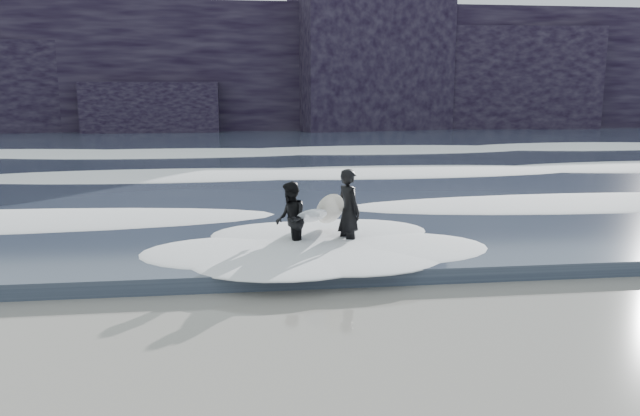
{
  "coord_description": "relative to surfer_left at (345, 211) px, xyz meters",
  "views": [
    {
      "loc": [
        -1.47,
        -7.24,
        3.4
      ],
      "look_at": [
        0.14,
        5.33,
        1.0
      ],
      "focal_mm": 35.0,
      "sensor_mm": 36.0,
      "label": 1
    }
  ],
  "objects": [
    {
      "name": "surfer_right",
      "position": [
        -1.08,
        -0.14,
        -0.11
      ],
      "size": [
        1.03,
        2.19,
        1.57
      ],
      "color": "black",
      "rests_on": "ground"
    },
    {
      "name": "surfer_left",
      "position": [
        0.0,
        0.0,
        0.0
      ],
      "size": [
        1.07,
        1.98,
        1.8
      ],
      "color": "black",
      "rests_on": "ground"
    },
    {
      "name": "ground",
      "position": [
        -0.68,
        -5.41,
        -0.91
      ],
      "size": [
        120.0,
        120.0,
        0.0
      ],
      "primitive_type": "plane",
      "color": "brown",
      "rests_on": "ground"
    },
    {
      "name": "foam_far",
      "position": [
        -0.68,
        19.59,
        -0.46
      ],
      "size": [
        60.0,
        4.8,
        0.3
      ],
      "primitive_type": "ellipsoid",
      "color": "white",
      "rests_on": "sea"
    },
    {
      "name": "headland",
      "position": [
        -0.68,
        40.59,
        4.09
      ],
      "size": [
        70.0,
        9.0,
        10.0
      ],
      "primitive_type": "cube",
      "color": "black",
      "rests_on": "ground"
    },
    {
      "name": "foam_near",
      "position": [
        -0.68,
        3.59,
        -0.51
      ],
      "size": [
        60.0,
        3.2,
        0.2
      ],
      "primitive_type": "ellipsoid",
      "color": "white",
      "rests_on": "sea"
    },
    {
      "name": "foam_mid",
      "position": [
        -0.68,
        10.59,
        -0.49
      ],
      "size": [
        60.0,
        4.0,
        0.24
      ],
      "primitive_type": "ellipsoid",
      "color": "white",
      "rests_on": "sea"
    },
    {
      "name": "sea",
      "position": [
        -0.68,
        23.59,
        -0.76
      ],
      "size": [
        90.0,
        52.0,
        0.3
      ],
      "primitive_type": "cube",
      "color": "#2E3748",
      "rests_on": "ground"
    }
  ]
}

